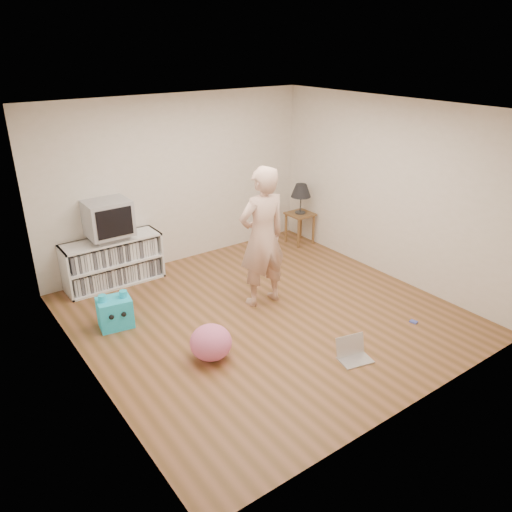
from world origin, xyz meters
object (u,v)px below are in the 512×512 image
object	(u,v)px
media_unit	(113,261)
laptop	(353,353)
dvd_deck	(110,237)
plush_blue	(115,312)
crt_tv	(108,218)
table_lamp	(301,191)
side_table	(300,220)
plush_pink	(211,342)
person	(262,237)

from	to	relation	value
media_unit	laptop	bearing A→B (deg)	-66.62
media_unit	dvd_deck	distance (m)	0.39
dvd_deck	plush_blue	xyz separation A→B (m)	(-0.44, -1.16, -0.54)
media_unit	crt_tv	size ratio (longest dim) A/B	2.33
table_lamp	side_table	bearing A→B (deg)	0.00
crt_tv	plush_pink	distance (m)	2.57
crt_tv	plush_pink	xyz separation A→B (m)	(0.17, -2.43, -0.82)
side_table	table_lamp	size ratio (longest dim) A/B	1.07
side_table	plush_blue	distance (m)	3.76
laptop	plush_blue	xyz separation A→B (m)	(-1.90, 2.22, 0.13)
table_lamp	plush_pink	size ratio (longest dim) A/B	1.09
media_unit	plush_blue	size ratio (longest dim) A/B	3.01
table_lamp	plush_pink	bearing A→B (deg)	-145.95
table_lamp	person	bearing A→B (deg)	-143.46
table_lamp	person	size ratio (longest dim) A/B	0.27
dvd_deck	crt_tv	size ratio (longest dim) A/B	0.75
crt_tv	dvd_deck	bearing A→B (deg)	90.00
dvd_deck	crt_tv	distance (m)	0.29
person	plush_blue	bearing A→B (deg)	-13.73
crt_tv	person	world-z (taller)	person
plush_pink	side_table	bearing A→B (deg)	34.05
dvd_deck	table_lamp	world-z (taller)	table_lamp
crt_tv	side_table	xyz separation A→B (m)	(3.23, -0.37, -0.60)
table_lamp	person	distance (m)	2.25
person	dvd_deck	bearing A→B (deg)	-47.42
dvd_deck	person	distance (m)	2.23
dvd_deck	laptop	size ratio (longest dim) A/B	1.09
laptop	dvd_deck	bearing A→B (deg)	126.72
plush_pink	dvd_deck	bearing A→B (deg)	94.10
dvd_deck	plush_blue	size ratio (longest dim) A/B	0.97
crt_tv	plush_blue	size ratio (longest dim) A/B	1.29
dvd_deck	laptop	distance (m)	3.73
crt_tv	side_table	bearing A→B (deg)	-6.48
laptop	plush_blue	bearing A→B (deg)	143.92
side_table	plush_pink	size ratio (longest dim) A/B	1.16
person	table_lamp	bearing A→B (deg)	-140.50
media_unit	plush_pink	xyz separation A→B (m)	(0.17, -2.45, -0.15)
plush_blue	crt_tv	bearing A→B (deg)	78.22
crt_tv	laptop	size ratio (longest dim) A/B	1.46
plush_blue	person	bearing A→B (deg)	-7.55
plush_blue	plush_pink	distance (m)	1.42
plush_blue	plush_pink	xyz separation A→B (m)	(0.61, -1.28, 0.00)
person	side_table	bearing A→B (deg)	-140.50
dvd_deck	table_lamp	xyz separation A→B (m)	(3.23, -0.37, 0.21)
crt_tv	table_lamp	size ratio (longest dim) A/B	1.17
media_unit	table_lamp	distance (m)	3.30
dvd_deck	laptop	world-z (taller)	dvd_deck
dvd_deck	table_lamp	bearing A→B (deg)	-6.54
dvd_deck	laptop	xyz separation A→B (m)	(1.46, -3.37, -0.67)
media_unit	table_lamp	world-z (taller)	table_lamp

